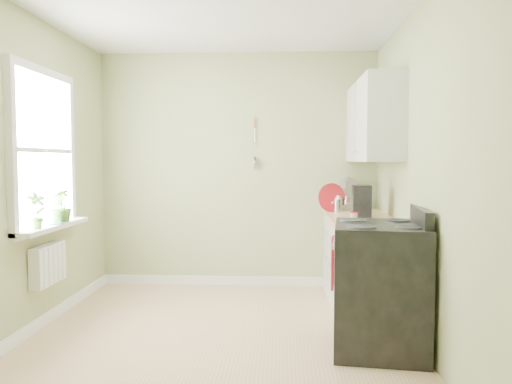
{
  "coord_description": "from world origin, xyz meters",
  "views": [
    {
      "loc": [
        0.52,
        -3.98,
        1.46
      ],
      "look_at": [
        0.28,
        0.55,
        1.18
      ],
      "focal_mm": 35.0,
      "sensor_mm": 36.0,
      "label": 1
    }
  ],
  "objects_px": {
    "stove": "(380,285)",
    "kettle": "(338,204)",
    "coffee_maker": "(361,202)",
    "stand_mixer": "(348,195)"
  },
  "relations": [
    {
      "from": "stove",
      "to": "kettle",
      "type": "height_order",
      "value": "stove"
    },
    {
      "from": "kettle",
      "to": "coffee_maker",
      "type": "height_order",
      "value": "coffee_maker"
    },
    {
      "from": "kettle",
      "to": "coffee_maker",
      "type": "bearing_deg",
      "value": -66.89
    },
    {
      "from": "kettle",
      "to": "coffee_maker",
      "type": "xyz_separation_m",
      "value": [
        0.18,
        -0.42,
        0.06
      ]
    },
    {
      "from": "stand_mixer",
      "to": "kettle",
      "type": "height_order",
      "value": "stand_mixer"
    },
    {
      "from": "stove",
      "to": "coffee_maker",
      "type": "xyz_separation_m",
      "value": [
        0.02,
        1.07,
        0.56
      ]
    },
    {
      "from": "stove",
      "to": "coffee_maker",
      "type": "height_order",
      "value": "coffee_maker"
    },
    {
      "from": "stand_mixer",
      "to": "coffee_maker",
      "type": "relative_size",
      "value": 1.2
    },
    {
      "from": "kettle",
      "to": "stand_mixer",
      "type": "bearing_deg",
      "value": 66.22
    },
    {
      "from": "stand_mixer",
      "to": "coffee_maker",
      "type": "distance_m",
      "value": 0.76
    }
  ]
}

